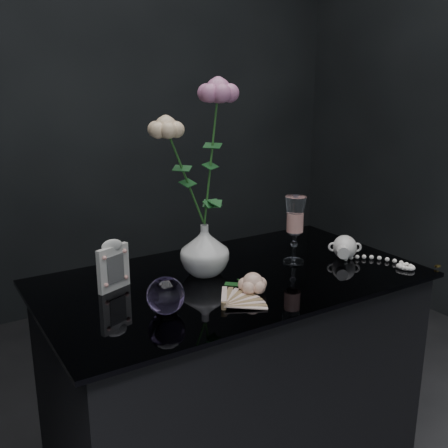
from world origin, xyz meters
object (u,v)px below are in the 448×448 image
picture_frame (113,265)px  pearl_jar (345,246)px  wine_glass (295,230)px  loose_rose (253,283)px  vase (205,250)px  paperweight (166,295)px

picture_frame → pearl_jar: (0.69, -0.13, -0.03)m
picture_frame → pearl_jar: bearing=-32.7°
wine_glass → loose_rose: (-0.24, -0.13, -0.07)m
vase → pearl_jar: size_ratio=0.55×
vase → wine_glass: wine_glass is taller
loose_rose → paperweight: bearing=-175.0°
pearl_jar → wine_glass: bearing=-162.8°
vase → picture_frame: (-0.26, 0.03, -0.00)m
paperweight → pearl_jar: bearing=6.3°
wine_glass → pearl_jar: (0.16, -0.05, -0.06)m
pearl_jar → picture_frame: bearing=-156.0°
loose_rose → wine_glass: bearing=36.1°
picture_frame → paperweight: size_ratio=1.52×
paperweight → pearl_jar: paperweight is taller
paperweight → loose_rose: bearing=-2.4°
loose_rose → picture_frame: bearing=151.3°
paperweight → loose_rose: (0.24, -0.01, -0.02)m
paperweight → pearl_jar: (0.64, 0.07, -0.01)m
vase → loose_rose: 0.19m
wine_glass → paperweight: bearing=-165.9°
loose_rose → vase: bearing=108.6°
vase → wine_glass: bearing=-10.9°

